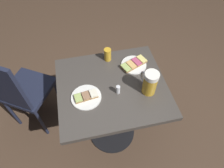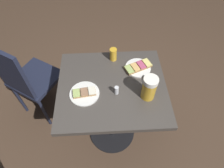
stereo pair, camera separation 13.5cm
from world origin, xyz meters
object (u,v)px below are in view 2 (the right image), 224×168
Objects in this scene: beer_mug at (149,87)px; beer_glass_small at (113,54)px; plate_far at (138,67)px; cafe_chair at (27,79)px; salt_shaker at (117,90)px; plate_near at (84,93)px.

beer_glass_small is at bearing -59.41° from beer_mug.
cafe_chair reaches higher than plate_far.
beer_mug is (-0.03, 0.25, 0.08)m from plate_far.
beer_mug is 0.21m from salt_shaker.
plate_far is 3.29× the size of salt_shaker.
salt_shaker is (-0.22, 0.00, 0.02)m from plate_near.
beer_glass_small is (-0.21, -0.32, 0.04)m from plate_near.
salt_shaker reaches higher than plate_far.
beer_glass_small reaches higher than salt_shaker.
plate_far is (-0.39, -0.21, 0.00)m from plate_near.
cafe_chair is at bearing -1.95° from beer_glass_small.
salt_shaker is (0.17, 0.22, 0.02)m from plate_far.
salt_shaker is 0.86m from cafe_chair.
salt_shaker is 0.07× the size of cafe_chair.
cafe_chair is (0.53, -0.34, -0.23)m from plate_near.
salt_shaker is (-0.00, 0.32, -0.02)m from beer_glass_small.
plate_far is 1.20× the size of beer_mug.
plate_near is at bearing -1.10° from salt_shaker.
plate_near is 0.67m from cafe_chair.
plate_near is 0.43m from beer_mug.
beer_glass_small is 0.32m from salt_shaker.
plate_far is 0.28m from salt_shaker.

